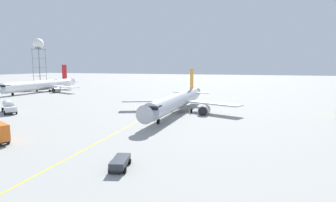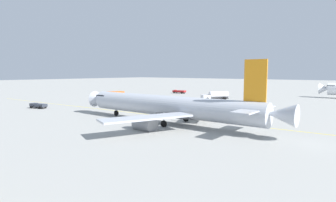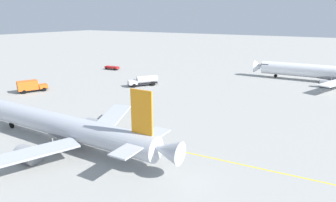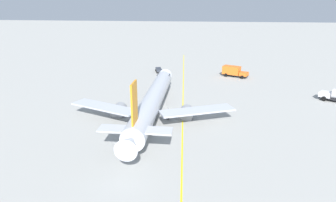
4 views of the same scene
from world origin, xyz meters
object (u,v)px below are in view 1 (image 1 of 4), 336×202
at_px(airliner_secondary, 41,85).
at_px(baggage_truck_truck, 120,162).
at_px(airliner_main, 178,102).
at_px(fuel_tanker_truck, 9,106).
at_px(radar_tower, 38,45).

relative_size(airliner_secondary, baggage_truck_truck, 9.60).
bearing_deg(airliner_secondary, baggage_truck_truck, 46.68).
distance_m(airliner_main, airliner_secondary, 79.74).
distance_m(baggage_truck_truck, fuel_tanker_truck, 51.25).
relative_size(airliner_main, airliner_secondary, 0.94).
bearing_deg(radar_tower, airliner_main, -33.10).
relative_size(baggage_truck_truck, radar_tower, 0.17).
height_order(airliner_main, airliner_secondary, airliner_secondary).
xyz_separation_m(airliner_secondary, radar_tower, (-37.40, 39.29, 20.74)).
height_order(airliner_main, radar_tower, radar_tower).
relative_size(airliner_main, baggage_truck_truck, 9.01).
relative_size(fuel_tanker_truck, radar_tower, 0.30).
xyz_separation_m(fuel_tanker_truck, radar_tower, (-70.28, 84.91, 22.14)).
bearing_deg(airliner_main, radar_tower, -124.10).
xyz_separation_m(baggage_truck_truck, fuel_tanker_truck, (-44.76, 24.95, 0.86)).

